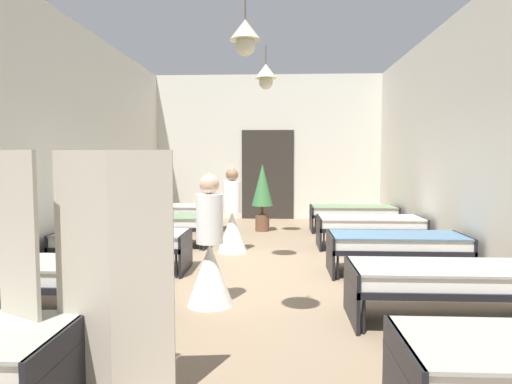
{
  "coord_description": "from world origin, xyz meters",
  "views": [
    {
      "loc": [
        0.3,
        -6.47,
        1.65
      ],
      "look_at": [
        0.0,
        -0.42,
        1.2
      ],
      "focal_mm": 32.04,
      "sensor_mm": 36.0,
      "label": 1
    }
  ],
  "objects_px": {
    "bed_right_row_3": "(370,224)",
    "bed_left_row_4": "(179,211)",
    "bed_right_row_4": "(353,212)",
    "privacy_screen": "(82,277)",
    "bed_right_row_1": "(445,279)",
    "bed_left_row_1": "(60,274)",
    "nurse_mid_aisle": "(232,222)",
    "nurse_near_aisle": "(210,258)",
    "bed_left_row_3": "(157,223)",
    "potted_plant": "(262,191)",
    "bed_left_row_2": "(123,241)",
    "bed_right_row_2": "(397,244)"
  },
  "relations": [
    {
      "from": "bed_right_row_3",
      "to": "bed_left_row_4",
      "type": "xyz_separation_m",
      "value": [
        -3.94,
        1.9,
        0.0
      ]
    },
    {
      "from": "bed_right_row_4",
      "to": "privacy_screen",
      "type": "distance_m",
      "value": 7.91
    },
    {
      "from": "bed_right_row_3",
      "to": "bed_right_row_1",
      "type": "bearing_deg",
      "value": -90.0
    },
    {
      "from": "bed_left_row_1",
      "to": "nurse_mid_aisle",
      "type": "height_order",
      "value": "nurse_mid_aisle"
    },
    {
      "from": "nurse_near_aisle",
      "to": "bed_left_row_1",
      "type": "bearing_deg",
      "value": -173.58
    },
    {
      "from": "bed_right_row_1",
      "to": "bed_left_row_3",
      "type": "xyz_separation_m",
      "value": [
        -3.94,
        3.8,
        0.0
      ]
    },
    {
      "from": "potted_plant",
      "to": "privacy_screen",
      "type": "bearing_deg",
      "value": -97.48
    },
    {
      "from": "bed_left_row_3",
      "to": "nurse_mid_aisle",
      "type": "relative_size",
      "value": 1.28
    },
    {
      "from": "bed_left_row_3",
      "to": "privacy_screen",
      "type": "relative_size",
      "value": 1.12
    },
    {
      "from": "bed_left_row_4",
      "to": "privacy_screen",
      "type": "distance_m",
      "value": 7.39
    },
    {
      "from": "nurse_near_aisle",
      "to": "privacy_screen",
      "type": "distance_m",
      "value": 2.14
    },
    {
      "from": "bed_right_row_4",
      "to": "potted_plant",
      "type": "bearing_deg",
      "value": -178.92
    },
    {
      "from": "potted_plant",
      "to": "bed_left_row_4",
      "type": "bearing_deg",
      "value": 178.85
    },
    {
      "from": "potted_plant",
      "to": "nurse_mid_aisle",
      "type": "bearing_deg",
      "value": -100.78
    },
    {
      "from": "bed_left_row_2",
      "to": "nurse_near_aisle",
      "type": "xyz_separation_m",
      "value": [
        1.51,
        -1.48,
        0.09
      ]
    },
    {
      "from": "bed_left_row_3",
      "to": "bed_right_row_4",
      "type": "height_order",
      "value": "same"
    },
    {
      "from": "nurse_near_aisle",
      "to": "privacy_screen",
      "type": "height_order",
      "value": "privacy_screen"
    },
    {
      "from": "bed_right_row_1",
      "to": "privacy_screen",
      "type": "bearing_deg",
      "value": -151.64
    },
    {
      "from": "bed_left_row_2",
      "to": "privacy_screen",
      "type": "bearing_deg",
      "value": -74.88
    },
    {
      "from": "bed_right_row_1",
      "to": "nurse_near_aisle",
      "type": "distance_m",
      "value": 2.47
    },
    {
      "from": "bed_left_row_1",
      "to": "privacy_screen",
      "type": "relative_size",
      "value": 1.12
    },
    {
      "from": "bed_right_row_1",
      "to": "bed_left_row_2",
      "type": "relative_size",
      "value": 1.0
    },
    {
      "from": "bed_right_row_1",
      "to": "bed_right_row_4",
      "type": "bearing_deg",
      "value": 90.0
    },
    {
      "from": "bed_left_row_1",
      "to": "bed_right_row_3",
      "type": "bearing_deg",
      "value": 43.95
    },
    {
      "from": "bed_right_row_1",
      "to": "privacy_screen",
      "type": "relative_size",
      "value": 1.12
    },
    {
      "from": "privacy_screen",
      "to": "bed_left_row_3",
      "type": "bearing_deg",
      "value": 110.84
    },
    {
      "from": "bed_left_row_1",
      "to": "bed_right_row_1",
      "type": "distance_m",
      "value": 3.94
    },
    {
      "from": "bed_left_row_2",
      "to": "nurse_near_aisle",
      "type": "relative_size",
      "value": 1.28
    },
    {
      "from": "bed_left_row_1",
      "to": "nurse_near_aisle",
      "type": "relative_size",
      "value": 1.28
    },
    {
      "from": "bed_left_row_4",
      "to": "bed_right_row_4",
      "type": "bearing_deg",
      "value": 0.0
    },
    {
      "from": "bed_left_row_3",
      "to": "bed_left_row_4",
      "type": "bearing_deg",
      "value": 90.0
    },
    {
      "from": "bed_left_row_2",
      "to": "bed_right_row_4",
      "type": "xyz_separation_m",
      "value": [
        3.94,
        3.8,
        0.0
      ]
    },
    {
      "from": "bed_right_row_4",
      "to": "bed_left_row_2",
      "type": "bearing_deg",
      "value": -136.05
    },
    {
      "from": "bed_right_row_1",
      "to": "bed_left_row_1",
      "type": "bearing_deg",
      "value": 180.0
    },
    {
      "from": "privacy_screen",
      "to": "bed_right_row_4",
      "type": "bearing_deg",
      "value": 78.64
    },
    {
      "from": "nurse_near_aisle",
      "to": "bed_left_row_2",
      "type": "bearing_deg",
      "value": 126.34
    },
    {
      "from": "nurse_mid_aisle",
      "to": "potted_plant",
      "type": "height_order",
      "value": "potted_plant"
    },
    {
      "from": "bed_right_row_1",
      "to": "bed_right_row_4",
      "type": "xyz_separation_m",
      "value": [
        0.0,
        5.7,
        0.0
      ]
    },
    {
      "from": "bed_left_row_3",
      "to": "bed_right_row_4",
      "type": "distance_m",
      "value": 4.38
    },
    {
      "from": "bed_right_row_4",
      "to": "nurse_mid_aisle",
      "type": "height_order",
      "value": "nurse_mid_aisle"
    },
    {
      "from": "bed_left_row_2",
      "to": "nurse_mid_aisle",
      "type": "distance_m",
      "value": 2.04
    },
    {
      "from": "bed_right_row_1",
      "to": "potted_plant",
      "type": "relative_size",
      "value": 1.25
    },
    {
      "from": "bed_right_row_2",
      "to": "privacy_screen",
      "type": "relative_size",
      "value": 1.12
    },
    {
      "from": "bed_right_row_1",
      "to": "nurse_mid_aisle",
      "type": "xyz_separation_m",
      "value": [
        -2.48,
        3.33,
        0.09
      ]
    },
    {
      "from": "bed_left_row_2",
      "to": "nurse_mid_aisle",
      "type": "relative_size",
      "value": 1.28
    },
    {
      "from": "bed_right_row_1",
      "to": "nurse_near_aisle",
      "type": "relative_size",
      "value": 1.28
    },
    {
      "from": "bed_right_row_3",
      "to": "privacy_screen",
      "type": "distance_m",
      "value": 6.2
    },
    {
      "from": "bed_right_row_3",
      "to": "bed_left_row_4",
      "type": "bearing_deg",
      "value": 154.27
    },
    {
      "from": "bed_left_row_4",
      "to": "nurse_mid_aisle",
      "type": "distance_m",
      "value": 2.79
    },
    {
      "from": "nurse_near_aisle",
      "to": "privacy_screen",
      "type": "relative_size",
      "value": 0.87
    }
  ]
}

